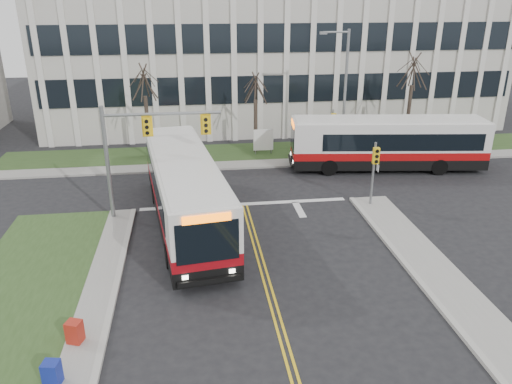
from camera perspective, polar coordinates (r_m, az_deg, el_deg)
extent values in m
plane|color=black|center=(21.86, 1.10, -9.79)|extent=(120.00, 120.00, 0.00)
cube|color=#9E9B93|center=(18.04, -20.06, -18.84)|extent=(1.20, 26.00, 0.14)
cube|color=#9E9B93|center=(20.41, 25.52, -14.50)|extent=(2.00, 26.00, 0.14)
cube|color=#9E9B93|center=(36.35, 5.28, 3.41)|extent=(44.00, 1.60, 0.14)
cube|color=#2D461E|center=(38.95, 4.38, 4.68)|extent=(44.00, 5.00, 0.12)
cube|color=#B5B2A7|center=(49.36, 1.64, 15.38)|extent=(40.00, 16.00, 12.00)
cylinder|color=slate|center=(27.29, -16.59, 3.03)|extent=(0.22, 0.22, 6.20)
cylinder|color=slate|center=(26.28, -10.67, 8.76)|extent=(6.00, 0.16, 0.16)
cube|color=yellow|center=(26.33, -12.34, 7.32)|extent=(0.34, 0.24, 0.92)
cube|color=yellow|center=(26.25, -5.76, 7.66)|extent=(0.34, 0.24, 0.92)
cylinder|color=slate|center=(28.96, 13.21, 1.91)|extent=(0.14, 0.14, 3.80)
cube|color=yellow|center=(28.41, 13.55, 4.06)|extent=(0.34, 0.24, 0.92)
cylinder|color=slate|center=(36.64, 8.65, 6.39)|extent=(0.14, 0.14, 3.80)
cube|color=yellow|center=(36.17, 8.85, 8.14)|extent=(0.34, 0.24, 0.92)
cylinder|color=slate|center=(36.99, 10.11, 10.74)|extent=(0.20, 0.20, 9.20)
cylinder|color=slate|center=(36.17, 9.16, 17.60)|extent=(1.80, 0.14, 0.14)
cube|color=slate|center=(35.93, 7.71, 17.57)|extent=(0.50, 0.25, 0.18)
cylinder|color=slate|center=(37.84, -0.06, 4.92)|extent=(0.08, 0.08, 1.00)
cylinder|color=slate|center=(38.01, 1.74, 4.99)|extent=(0.08, 0.08, 1.00)
cube|color=white|center=(37.73, 0.85, 5.98)|extent=(1.50, 0.12, 1.60)
cylinder|color=#42352B|center=(37.67, -12.26, 7.21)|extent=(0.28, 0.28, 4.62)
cylinder|color=#42352B|center=(38.11, -0.05, 7.46)|extent=(0.28, 0.28, 4.09)
cylinder|color=#42352B|center=(41.13, 16.98, 8.20)|extent=(0.28, 0.28, 4.95)
cube|color=navy|center=(17.55, -22.26, -18.79)|extent=(0.57, 0.53, 0.95)
cube|color=#A42115|center=(19.02, -19.99, -14.94)|extent=(0.62, 0.59, 0.95)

